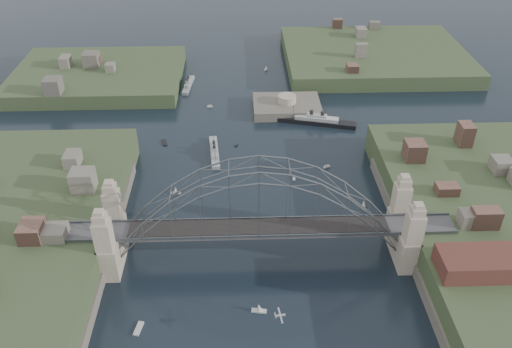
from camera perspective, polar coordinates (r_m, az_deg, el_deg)
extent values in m
plane|color=black|center=(118.93, 0.31, -8.89)|extent=(500.00, 500.00, 0.00)
cube|color=#4B4A4D|center=(113.61, 0.32, -5.94)|extent=(84.00, 6.00, 0.70)
cube|color=#4D5358|center=(110.98, 0.38, -6.72)|extent=(84.00, 0.25, 0.50)
cube|color=#4D5358|center=(115.57, 0.26, -4.78)|extent=(84.00, 0.25, 0.50)
cube|color=black|center=(113.26, 0.32, -5.73)|extent=(55.20, 5.20, 0.35)
cube|color=tan|center=(112.71, -15.93, -7.38)|extent=(3.40, 3.40, 17.70)
cube|color=tan|center=(120.16, -15.01, -4.23)|extent=(3.40, 3.40, 17.70)
cube|color=tan|center=(114.74, 16.46, -6.63)|extent=(3.40, 3.40, 17.70)
cube|color=tan|center=(122.07, 15.20, -3.59)|extent=(3.40, 3.40, 17.70)
cube|color=tan|center=(119.46, -15.10, -7.55)|extent=(4.08, 13.80, 8.00)
cube|color=tan|center=(121.38, 15.45, -6.84)|extent=(4.08, 13.80, 8.00)
cube|color=#5C554A|center=(122.40, -16.73, -8.57)|extent=(6.00, 70.00, 4.00)
cube|color=#5C554A|center=(124.51, 17.02, -7.78)|extent=(6.00, 70.00, 4.00)
cube|color=#354627|center=(205.43, -16.54, 9.61)|extent=(60.00, 45.00, 9.00)
cube|color=#354627|center=(219.28, 12.58, 11.84)|extent=(70.00, 55.00, 9.50)
cube|color=#5C554A|center=(177.50, 3.31, 6.71)|extent=(22.00, 16.00, 7.00)
cylinder|color=tan|center=(175.39, 3.36, 8.08)|extent=(6.00, 6.00, 2.40)
cube|color=#592D26|center=(112.44, 23.94, -8.75)|extent=(20.00, 8.00, 4.00)
cube|color=#9BA1A4|center=(153.44, -4.50, 2.27)|extent=(3.68, 17.11, 1.51)
cube|color=#9BA1A4|center=(152.85, -4.52, 2.63)|extent=(2.47, 9.45, 1.13)
cube|color=#9BA1A4|center=(152.41, -4.53, 2.91)|extent=(1.60, 4.33, 0.75)
cylinder|color=black|center=(151.05, -4.52, 2.89)|extent=(0.81, 0.81, 1.51)
cylinder|color=black|center=(153.09, -4.56, 3.35)|extent=(0.81, 0.81, 1.51)
cylinder|color=#4D5358|center=(147.82, -4.43, 2.05)|extent=(0.15, 0.15, 3.77)
cylinder|color=#4D5358|center=(156.55, -4.64, 4.01)|extent=(0.15, 0.15, 3.77)
cube|color=#9BA1A4|center=(195.14, -7.29, 9.43)|extent=(3.63, 14.87, 1.47)
cube|color=#9BA1A4|center=(194.69, -7.32, 9.72)|extent=(2.40, 8.22, 1.11)
cube|color=#9BA1A4|center=(194.35, -7.34, 9.94)|extent=(1.51, 3.78, 0.74)
cylinder|color=black|center=(193.17, -7.41, 9.99)|extent=(0.73, 0.73, 1.47)
cylinder|color=black|center=(195.01, -7.29, 10.24)|extent=(0.73, 0.73, 1.47)
cylinder|color=#4D5358|center=(190.22, -7.59, 9.52)|extent=(0.15, 0.15, 3.68)
cylinder|color=#4D5358|center=(198.13, -7.11, 10.59)|extent=(0.15, 0.15, 3.68)
cube|color=black|center=(169.78, 6.52, 5.54)|extent=(25.00, 9.58, 1.81)
cube|color=beige|center=(169.14, 6.55, 5.95)|extent=(13.92, 5.93, 1.36)
cube|color=beige|center=(168.66, 6.57, 6.25)|extent=(6.51, 3.38, 0.91)
cylinder|color=black|center=(168.44, 5.99, 6.56)|extent=(1.22, 1.22, 1.81)
cylinder|color=black|center=(168.16, 7.18, 6.42)|extent=(1.22, 1.22, 1.81)
cylinder|color=#4D5358|center=(169.16, 4.05, 6.71)|extent=(0.18, 0.18, 4.54)
cylinder|color=#4D5358|center=(167.96, 9.13, 6.13)|extent=(0.18, 0.18, 4.54)
cube|color=#B1B3B9|center=(97.95, 2.64, -14.99)|extent=(1.86, 0.57, 0.32)
cube|color=#B1B3B9|center=(97.90, 2.64, -14.97)|extent=(0.79, 3.68, 0.07)
cube|color=#B1B3B9|center=(97.68, 2.10, -15.00)|extent=(0.33, 1.16, 0.40)
cube|color=beige|center=(138.66, -8.64, -2.05)|extent=(2.67, 1.01, 0.45)
cylinder|color=#4D5358|center=(138.04, -8.68, -1.70)|extent=(0.08, 0.08, 2.20)
cone|color=silver|center=(138.04, -8.68, -1.70)|extent=(1.30, 1.07, 1.92)
cube|color=beige|center=(142.90, 4.12, -0.48)|extent=(0.81, 2.03, 0.45)
cube|color=beige|center=(107.87, 0.32, -14.54)|extent=(3.09, 1.48, 0.45)
cylinder|color=#4D5358|center=(107.08, 0.33, -14.17)|extent=(0.08, 0.08, 2.20)
cone|color=silver|center=(107.08, 0.33, -14.17)|extent=(1.39, 1.20, 1.92)
cube|color=beige|center=(148.40, 7.63, 0.73)|extent=(2.19, 1.45, 0.45)
cube|color=beige|center=(148.18, 7.64, 0.86)|extent=(1.38, 1.03, 0.40)
cylinder|color=black|center=(147.94, 7.65, 1.01)|extent=(0.16, 0.16, 0.70)
cube|color=beige|center=(160.79, -9.84, 3.36)|extent=(2.03, 3.84, 0.45)
cube|color=beige|center=(157.08, -2.12, 3.09)|extent=(1.08, 1.43, 0.45)
cube|color=beige|center=(179.71, -5.01, 7.23)|extent=(2.05, 0.90, 0.45)
cube|color=beige|center=(179.53, -5.02, 7.35)|extent=(1.25, 0.70, 0.40)
cylinder|color=black|center=(179.33, -5.02, 7.48)|extent=(0.16, 0.16, 0.70)
cube|color=beige|center=(135.24, 11.48, -3.45)|extent=(0.86, 2.32, 0.45)
cylinder|color=#4D5358|center=(134.61, 11.53, -3.10)|extent=(0.08, 0.08, 2.20)
cone|color=silver|center=(134.61, 11.53, -3.10)|extent=(1.06, 1.29, 1.92)
cube|color=beige|center=(107.40, -12.55, -15.97)|extent=(1.71, 3.46, 0.45)
cube|color=beige|center=(207.19, 1.10, 11.14)|extent=(1.59, 1.47, 0.45)
cylinder|color=#4D5358|center=(206.78, 1.10, 11.41)|extent=(0.08, 0.08, 2.20)
cone|color=silver|center=(206.78, 1.10, 11.41)|extent=(1.59, 1.57, 1.92)
cube|color=beige|center=(148.24, -14.79, -0.25)|extent=(2.77, 2.31, 0.45)
cylinder|color=#4D5358|center=(147.67, -14.84, 0.08)|extent=(0.08, 0.08, 2.20)
cone|color=silver|center=(147.67, -14.84, 0.08)|extent=(1.59, 1.53, 1.92)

